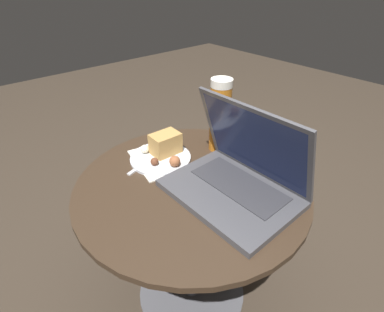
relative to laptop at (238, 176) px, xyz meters
name	(u,v)px	position (x,y,z in m)	size (l,w,h in m)	color
ground_plane	(192,291)	(-0.11, -0.07, -0.57)	(6.00, 6.00, 0.00)	#382D23
table	(192,219)	(-0.11, -0.07, -0.19)	(0.67, 0.67, 0.52)	#515156
napkin	(158,160)	(-0.27, -0.07, -0.05)	(0.22, 0.17, 0.00)	silver
laptop	(238,176)	(0.00, 0.00, 0.00)	(0.34, 0.25, 0.25)	#47474C
beer_glass	(220,116)	(-0.20, 0.13, 0.07)	(0.07, 0.07, 0.24)	#C6701E
snack_plate	(163,151)	(-0.27, -0.05, -0.03)	(0.19, 0.19, 0.08)	silver
fork	(153,158)	(-0.29, -0.08, -0.05)	(0.06, 0.19, 0.00)	silver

